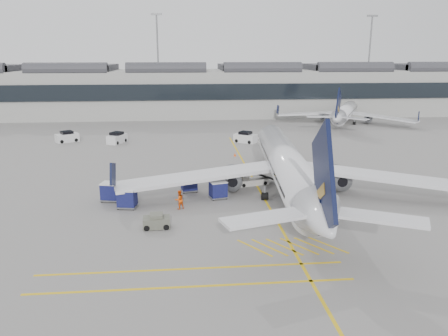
{
  "coord_description": "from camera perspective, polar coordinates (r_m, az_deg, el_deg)",
  "views": [
    {
      "loc": [
        1.66,
        -38.51,
        14.93
      ],
      "look_at": [
        5.51,
        2.97,
        4.0
      ],
      "focal_mm": 35.0,
      "sensor_mm": 36.0,
      "label": 1
    }
  ],
  "objects": [
    {
      "name": "airliner_main",
      "position": [
        47.49,
        8.27,
        0.19
      ],
      "size": [
        36.86,
        40.42,
        10.75
      ],
      "rotation": [
        0.0,
        0.0,
        -0.09
      ],
      "color": "silver",
      "rests_on": "ground"
    },
    {
      "name": "service_van_right",
      "position": [
        75.81,
        2.8,
        3.99
      ],
      "size": [
        4.14,
        3.72,
        1.93
      ],
      "rotation": [
        0.0,
        0.0,
        -0.62
      ],
      "color": "silver",
      "rests_on": "ground"
    },
    {
      "name": "ground",
      "position": [
        41.34,
        -7.29,
        -6.6
      ],
      "size": [
        220.0,
        220.0,
        0.0
      ],
      "primitive_type": "plane",
      "color": "gray",
      "rests_on": "ground"
    },
    {
      "name": "service_van_left",
      "position": [
        81.03,
        -19.81,
        3.83
      ],
      "size": [
        4.14,
        3.56,
        1.91
      ],
      "rotation": [
        0.0,
        0.0,
        0.56
      ],
      "color": "silver",
      "rests_on": "ground"
    },
    {
      "name": "belt_loader",
      "position": [
        51.4,
        3.61,
        -1.59
      ],
      "size": [
        4.63,
        2.33,
        1.83
      ],
      "rotation": [
        0.0,
        0.0,
        0.25
      ],
      "color": "beige",
      "rests_on": "ground"
    },
    {
      "name": "ramp_agent_b",
      "position": [
        43.44,
        -5.86,
        -4.14
      ],
      "size": [
        1.17,
        1.08,
        1.92
      ],
      "primitive_type": "imported",
      "rotation": [
        0.0,
        0.0,
        3.64
      ],
      "color": "#EC510C",
      "rests_on": "ground"
    },
    {
      "name": "baggage_cart_a",
      "position": [
        46.28,
        -0.78,
        -2.79
      ],
      "size": [
        2.13,
        1.91,
        1.91
      ],
      "rotation": [
        0.0,
        0.0,
        0.26
      ],
      "color": "gray",
      "rests_on": "ground"
    },
    {
      "name": "service_van_mid",
      "position": [
        77.45,
        -13.81,
        3.81
      ],
      "size": [
        3.29,
        4.19,
        1.93
      ],
      "rotation": [
        0.0,
        0.0,
        1.13
      ],
      "color": "silver",
      "rests_on": "ground"
    },
    {
      "name": "baggage_cart_b",
      "position": [
        48.73,
        -4.59,
        -1.95
      ],
      "size": [
        2.04,
        1.8,
        1.87
      ],
      "rotation": [
        0.0,
        0.0,
        0.21
      ],
      "color": "gray",
      "rests_on": "ground"
    },
    {
      "name": "terminal",
      "position": [
        110.8,
        -6.24,
        10.07
      ],
      "size": [
        200.0,
        20.45,
        12.4
      ],
      "color": "#9E9E99",
      "rests_on": "ground"
    },
    {
      "name": "ramp_agent_a",
      "position": [
        48.74,
        -0.89,
        -2.07
      ],
      "size": [
        0.7,
        0.76,
        1.73
      ],
      "primitive_type": "imported",
      "rotation": [
        0.0,
        0.0,
        0.96
      ],
      "color": "orange",
      "rests_on": "ground"
    },
    {
      "name": "light_masts",
      "position": [
        124.55,
        -7.05,
        14.4
      ],
      "size": [
        113.0,
        0.6,
        25.45
      ],
      "color": "slate",
      "rests_on": "ground"
    },
    {
      "name": "airliner_far",
      "position": [
        100.46,
        15.63,
        7.1
      ],
      "size": [
        27.29,
        30.1,
        8.76
      ],
      "rotation": [
        0.0,
        0.0,
        -0.48
      ],
      "color": "silver",
      "rests_on": "ground"
    },
    {
      "name": "baggage_cart_d",
      "position": [
        47.02,
        -14.61,
        -2.95
      ],
      "size": [
        2.19,
        1.94,
        1.98
      ],
      "rotation": [
        0.0,
        0.0,
        -0.24
      ],
      "color": "gray",
      "rests_on": "ground"
    },
    {
      "name": "baggage_cart_c",
      "position": [
        44.5,
        -12.54,
        -3.82
      ],
      "size": [
        2.14,
        1.87,
        1.98
      ],
      "rotation": [
        0.0,
        0.0,
        -0.19
      ],
      "color": "gray",
      "rests_on": "ground"
    },
    {
      "name": "safety_cone_engine",
      "position": [
        48.53,
        12.5,
        -3.29
      ],
      "size": [
        0.33,
        0.33,
        0.46
      ],
      "primitive_type": "cone",
      "color": "#F24C0A",
      "rests_on": "ground"
    },
    {
      "name": "pushback_tug",
      "position": [
        39.25,
        -8.81,
        -6.93
      ],
      "size": [
        2.39,
        1.53,
        1.31
      ],
      "rotation": [
        0.0,
        0.0,
        0.04
      ],
      "color": "#585A4C",
      "rests_on": "ground"
    },
    {
      "name": "safety_cone_nose",
      "position": [
        65.54,
        1.43,
        1.77
      ],
      "size": [
        0.39,
        0.39,
        0.54
      ],
      "primitive_type": "cone",
      "color": "#F24C0A",
      "rests_on": "ground"
    },
    {
      "name": "apron_markings",
      "position": [
        51.43,
        4.27,
        -2.21
      ],
      "size": [
        0.25,
        60.0,
        0.01
      ],
      "primitive_type": "cube",
      "color": "gold",
      "rests_on": "ground"
    }
  ]
}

